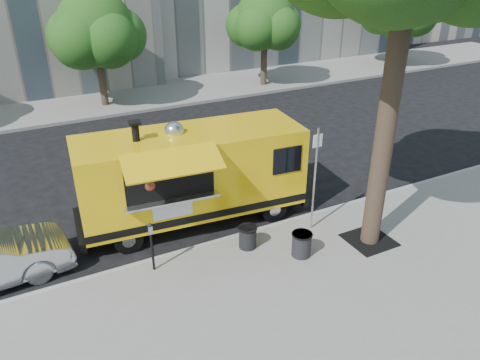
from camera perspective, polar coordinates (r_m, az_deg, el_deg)
The scene contains 13 objects.
ground at distance 13.98m, azimuth -0.32°, elevation -4.88°, with size 120.00×120.00×0.00m, color black.
sidewalk at distance 11.20m, azimuth 9.30°, elevation -14.05°, with size 60.00×6.00×0.15m, color gray.
curb at distance 13.25m, azimuth 1.52°, elevation -6.47°, with size 60.00×0.14×0.16m, color #999993.
far_sidewalk at distance 25.76m, azimuth -14.28°, elevation 9.54°, with size 60.00×5.00×0.15m, color gray.
tree_well at distance 13.28m, azimuth 15.47°, elevation -7.06°, with size 1.20×1.20×0.02m, color black.
far_tree_b at distance 23.99m, azimuth -17.23°, elevation 17.21°, with size 3.60×3.60×5.50m.
far_tree_c at distance 26.88m, azimuth 3.04°, elevation 18.95°, with size 3.24×3.24×5.21m.
far_tree_d at distance 33.14m, azimuth 18.94°, elevation 19.42°, with size 3.78×3.78×5.64m.
sign_post at distance 12.67m, azimuth 9.13°, elevation 0.74°, with size 0.28×0.06×3.00m.
parking_meter at distance 11.49m, azimuth -10.75°, elevation -7.34°, with size 0.11×0.11×1.33m.
food_truck at distance 13.29m, azimuth -5.99°, elevation 0.72°, with size 6.77×3.34×3.26m.
trash_bin_left at distance 12.38m, azimuth 0.94°, elevation -6.90°, with size 0.50×0.50×0.60m.
trash_bin_right at distance 12.17m, azimuth 7.52°, elevation -7.70°, with size 0.54×0.54×0.65m.
Camera 1 is at (-5.39, -10.63, 7.32)m, focal length 35.00 mm.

